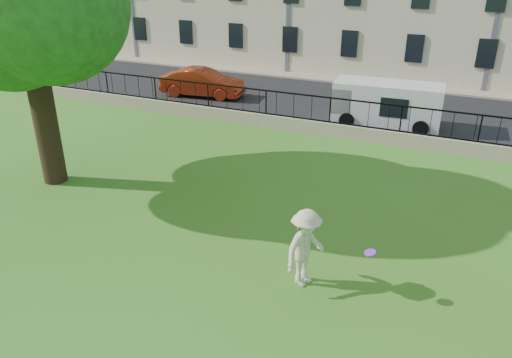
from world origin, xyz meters
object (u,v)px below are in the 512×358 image
at_px(man, 305,248).
at_px(white_van, 387,105).
at_px(frisbee, 370,253).
at_px(red_sedan, 203,83).

distance_m(man, white_van, 12.98).
distance_m(man, frisbee, 1.52).
bearing_deg(man, white_van, 21.52).
bearing_deg(man, frisbee, -66.74).
bearing_deg(man, red_sedan, 56.89).
distance_m(man, red_sedan, 17.63).
relative_size(man, frisbee, 7.44).
relative_size(man, red_sedan, 0.44).
distance_m(frisbee, red_sedan, 18.51).
xyz_separation_m(man, red_sedan, (-10.75, 13.97, -0.25)).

